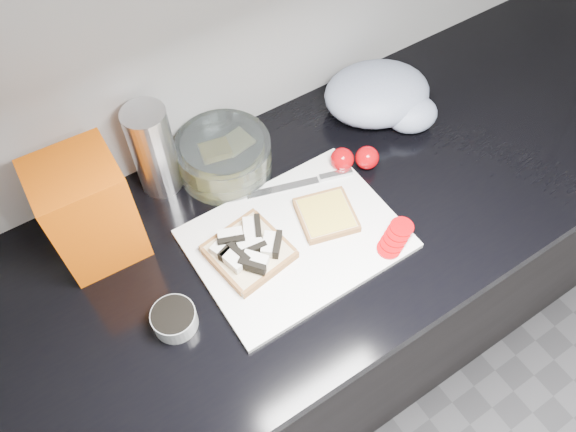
% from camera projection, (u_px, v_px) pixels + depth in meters
% --- Properties ---
extents(base_cabinet, '(3.50, 0.60, 0.86)m').
position_uv_depth(base_cabinet, '(291.00, 320.00, 1.53)').
color(base_cabinet, black).
rests_on(base_cabinet, ground).
extents(countertop, '(3.50, 0.64, 0.04)m').
position_uv_depth(countertop, '(292.00, 229.00, 1.16)').
color(countertop, black).
rests_on(countertop, base_cabinet).
extents(cutting_board, '(0.40, 0.30, 0.01)m').
position_uv_depth(cutting_board, '(296.00, 239.00, 1.11)').
color(cutting_board, white).
rests_on(cutting_board, countertop).
extents(bread_left, '(0.16, 0.16, 0.04)m').
position_uv_depth(bread_left, '(248.00, 250.00, 1.07)').
color(bread_left, beige).
rests_on(bread_left, cutting_board).
extents(bread_right, '(0.14, 0.14, 0.02)m').
position_uv_depth(bread_right, '(326.00, 215.00, 1.13)').
color(bread_right, beige).
rests_on(bread_right, cutting_board).
extents(tomato_slices, '(0.10, 0.08, 0.02)m').
position_uv_depth(tomato_slices, '(395.00, 238.00, 1.09)').
color(tomato_slices, '#B40409').
rests_on(tomato_slices, cutting_board).
extents(knife, '(0.23, 0.08, 0.01)m').
position_uv_depth(knife, '(314.00, 180.00, 1.18)').
color(knife, '#B7B7BC').
rests_on(knife, cutting_board).
extents(seed_tub, '(0.08, 0.08, 0.04)m').
position_uv_depth(seed_tub, '(174.00, 318.00, 1.00)').
color(seed_tub, '#9BA0A0').
rests_on(seed_tub, countertop).
extents(tub_lid, '(0.12, 0.12, 0.01)m').
position_uv_depth(tub_lid, '(213.00, 237.00, 1.12)').
color(tub_lid, silver).
rests_on(tub_lid, countertop).
extents(glass_bowl, '(0.20, 0.20, 0.08)m').
position_uv_depth(glass_bowl, '(224.00, 157.00, 1.19)').
color(glass_bowl, silver).
rests_on(glass_bowl, countertop).
extents(bread_bag, '(0.15, 0.14, 0.23)m').
position_uv_depth(bread_bag, '(89.00, 211.00, 1.01)').
color(bread_bag, '#D94903').
rests_on(bread_bag, countertop).
extents(steel_canister, '(0.09, 0.09, 0.21)m').
position_uv_depth(steel_canister, '(153.00, 150.00, 1.12)').
color(steel_canister, silver).
rests_on(steel_canister, countertop).
extents(grocery_bag, '(0.29, 0.28, 0.11)m').
position_uv_depth(grocery_bag, '(382.00, 96.00, 1.28)').
color(grocery_bag, '#9DACC2').
rests_on(grocery_bag, countertop).
extents(whole_tomatoes, '(0.10, 0.08, 0.05)m').
position_uv_depth(whole_tomatoes, '(355.00, 159.00, 1.21)').
color(whole_tomatoes, '#B40409').
rests_on(whole_tomatoes, countertop).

